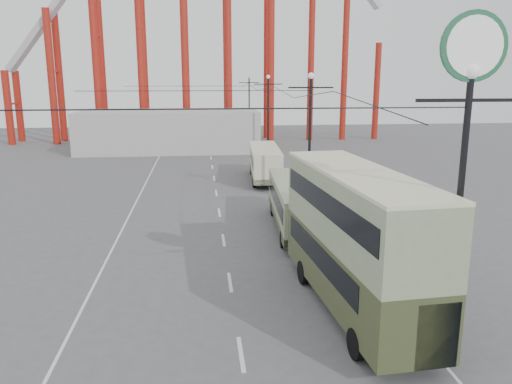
{
  "coord_description": "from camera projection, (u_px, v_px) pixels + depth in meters",
  "views": [
    {
      "loc": [
        -2.17,
        -16.88,
        8.91
      ],
      "look_at": [
        0.72,
        8.9,
        3.0
      ],
      "focal_mm": 35.0,
      "sensor_mm": 36.0,
      "label": 1
    }
  ],
  "objects": [
    {
      "name": "ground",
      "position": [
        263.0,
        324.0,
        18.57
      ],
      "size": [
        160.0,
        160.0,
        0.0
      ],
      "primitive_type": "plane",
      "color": "#525254",
      "rests_on": "ground"
    },
    {
      "name": "lamp_post_far",
      "position": [
        268.0,
        117.0,
        56.9
      ],
      "size": [
        3.2,
        0.44,
        9.32
      ],
      "color": "black",
      "rests_on": "ground"
    },
    {
      "name": "lamp_post_near",
      "position": [
        468.0,
        116.0,
        14.53
      ],
      "size": [
        3.2,
        0.44,
        10.8
      ],
      "color": "black",
      "rests_on": "ground"
    },
    {
      "name": "single_decker_cream",
      "position": [
        265.0,
        162.0,
        44.46
      ],
      "size": [
        3.03,
        9.69,
        2.97
      ],
      "rotation": [
        0.0,
        0.0,
        -0.06
      ],
      "color": "beige",
      "rests_on": "ground"
    },
    {
      "name": "lamp_post_distant",
      "position": [
        249.0,
        106.0,
        78.21
      ],
      "size": [
        3.2,
        0.44,
        9.32
      ],
      "color": "black",
      "rests_on": "ground"
    },
    {
      "name": "double_decker_bus",
      "position": [
        356.0,
        234.0,
        18.97
      ],
      "size": [
        3.39,
        10.57,
        5.59
      ],
      "rotation": [
        0.0,
        0.0,
        0.07
      ],
      "color": "#3A4123",
      "rests_on": "ground"
    },
    {
      "name": "single_decker_green",
      "position": [
        294.0,
        203.0,
        29.92
      ],
      "size": [
        2.93,
        10.22,
        2.86
      ],
      "rotation": [
        0.0,
        0.0,
        -0.06
      ],
      "color": "gray",
      "rests_on": "ground"
    },
    {
      "name": "pedestrian",
      "position": [
        287.0,
        216.0,
        29.93
      ],
      "size": [
        0.68,
        0.51,
        1.71
      ],
      "primitive_type": "imported",
      "rotation": [
        0.0,
        0.0,
        3.31
      ],
      "color": "black",
      "rests_on": "ground"
    },
    {
      "name": "lamp_post_mid",
      "position": [
        310.0,
        139.0,
        35.58
      ],
      "size": [
        3.2,
        0.44,
        9.32
      ],
      "color": "black",
      "rests_on": "ground"
    },
    {
      "name": "fairground_shed",
      "position": [
        169.0,
        131.0,
        62.9
      ],
      "size": [
        22.0,
        10.0,
        5.0
      ],
      "primitive_type": "cube",
      "color": "#A9A9A4",
      "rests_on": "ground"
    },
    {
      "name": "road_markings",
      "position": [
        219.0,
        200.0,
        37.56
      ],
      "size": [
        12.52,
        120.0,
        0.01
      ],
      "color": "silver",
      "rests_on": "ground"
    }
  ]
}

